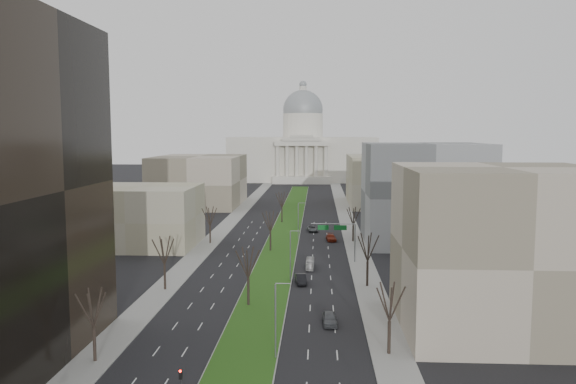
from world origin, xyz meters
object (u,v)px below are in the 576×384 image
(car_red, at_px, (331,238))
(car_grey_far, at_px, (312,229))
(box_van, at_px, (310,264))
(car_grey_near, at_px, (330,319))
(car_black, at_px, (301,279))

(car_red, xyz_separation_m, car_grey_far, (-4.73, 12.71, -0.06))
(car_red, relative_size, box_van, 0.85)
(car_grey_near, height_order, car_grey_far, car_grey_near)
(car_grey_far, distance_m, box_van, 41.10)
(box_van, bearing_deg, car_grey_far, 90.25)
(car_grey_far, bearing_deg, box_van, -98.56)
(car_grey_near, distance_m, box_van, 32.48)
(car_red, height_order, box_van, box_van)
(car_grey_far, xyz_separation_m, box_van, (-0.03, -41.10, 0.17))
(car_grey_near, relative_size, car_grey_far, 0.94)
(car_black, bearing_deg, car_red, 73.25)
(car_grey_near, relative_size, car_black, 0.98)
(car_grey_far, bearing_deg, car_black, -100.13)
(car_red, bearing_deg, box_van, -104.97)
(car_grey_far, bearing_deg, car_grey_near, -96.04)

